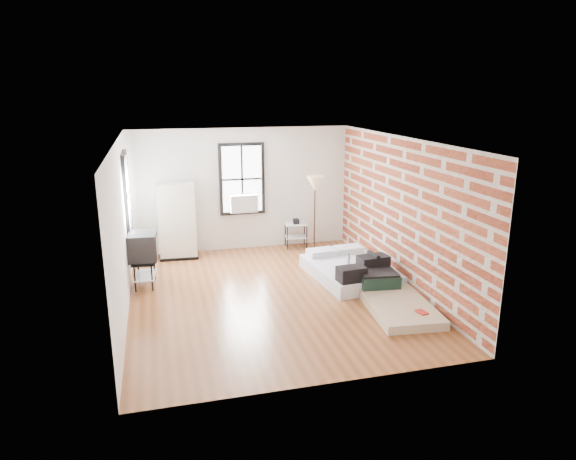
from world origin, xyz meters
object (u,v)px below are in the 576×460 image
object	(u,v)px
mattress_main	(352,269)
wardrobe	(177,222)
tv_stand	(143,248)
mattress_bare	(392,298)
side_table	(296,228)
floor_lamp	(315,187)

from	to	relation	value
mattress_main	wardrobe	bearing A→B (deg)	140.63
wardrobe	tv_stand	bearing A→B (deg)	-111.67
mattress_main	tv_stand	distance (m)	4.05
mattress_bare	side_table	distance (m)	3.73
mattress_main	mattress_bare	distance (m)	1.43
mattress_main	floor_lamp	size ratio (longest dim) A/B	1.19
wardrobe	side_table	bearing A→B (deg)	4.47
wardrobe	floor_lamp	size ratio (longest dim) A/B	0.93
mattress_main	wardrobe	size ratio (longest dim) A/B	1.28
mattress_bare	floor_lamp	bearing A→B (deg)	103.58
mattress_main	tv_stand	size ratio (longest dim) A/B	2.04
mattress_main	tv_stand	bearing A→B (deg)	165.37
wardrobe	tv_stand	world-z (taller)	wardrobe
mattress_main	wardrobe	xyz separation A→B (m)	(-3.25, 2.16, 0.65)
mattress_bare	side_table	size ratio (longest dim) A/B	2.90
mattress_bare	wardrobe	world-z (taller)	wardrobe
tv_stand	mattress_main	bearing A→B (deg)	-4.48
mattress_main	wardrobe	distance (m)	3.96
mattress_main	side_table	world-z (taller)	side_table
tv_stand	mattress_bare	bearing A→B (deg)	-21.63
wardrobe	tv_stand	size ratio (longest dim) A/B	1.60
side_table	floor_lamp	world-z (taller)	floor_lamp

